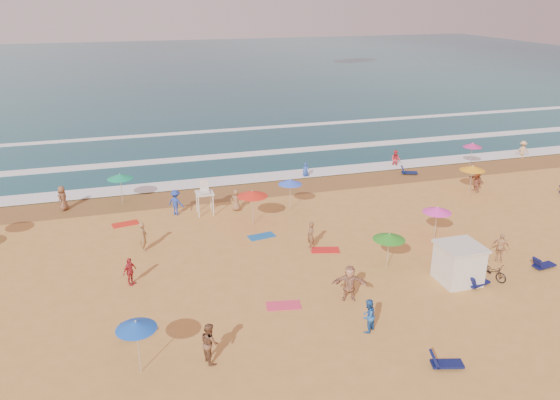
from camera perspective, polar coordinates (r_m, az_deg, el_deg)
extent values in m
plane|color=gold|center=(32.65, 7.17, -5.65)|extent=(220.00, 220.00, 0.00)
cube|color=#0C4756|center=(112.23, -10.33, 13.21)|extent=(220.00, 140.00, 0.18)
plane|color=olive|center=(43.45, 0.71, 1.43)|extent=(220.00, 220.00, 0.00)
cube|color=white|center=(45.68, -0.21, 2.55)|extent=(200.00, 2.20, 0.05)
cube|color=white|center=(52.14, -2.36, 4.89)|extent=(200.00, 1.60, 0.05)
cube|color=white|center=(61.57, -4.65, 7.35)|extent=(200.00, 1.20, 0.05)
cube|color=silver|center=(30.62, 18.16, -6.40)|extent=(2.00, 2.00, 2.00)
cube|color=silver|center=(30.17, 18.38, -4.61)|extent=(2.20, 2.20, 0.12)
imported|color=black|center=(31.70, 21.22, -6.93)|extent=(1.26, 1.88, 0.93)
cone|color=#D12E83|center=(50.18, 19.48, 5.44)|extent=(1.61, 1.61, 0.35)
cone|color=green|center=(30.75, 11.33, -3.76)|extent=(1.81, 1.81, 0.35)
cone|color=blue|center=(22.78, -14.82, -12.52)|extent=(1.64, 1.64, 0.35)
cone|color=#3860FF|center=(37.99, 1.07, 1.92)|extent=(1.67, 1.67, 0.35)
cone|color=#FF38C0|center=(34.84, 16.11, -0.97)|extent=(1.76, 1.76, 0.35)
cone|color=#FFA71A|center=(43.71, 19.47, 3.18)|extent=(1.88, 1.88, 0.35)
cone|color=#139E6B|center=(40.91, -16.38, 2.38)|extent=(1.84, 1.84, 0.35)
cone|color=red|center=(35.60, -2.91, 0.68)|extent=(2.01, 2.01, 0.35)
cube|color=#0E1D46|center=(26.15, -14.53, -13.13)|extent=(1.41, 0.95, 0.34)
cube|color=#0E154A|center=(24.48, 17.06, -16.06)|extent=(1.40, 0.88, 0.34)
cube|color=#101753|center=(30.87, 19.98, -8.16)|extent=(1.40, 0.86, 0.34)
cube|color=#0F134C|center=(34.18, 25.89, -6.16)|extent=(1.36, 0.71, 0.34)
cube|color=#0F194B|center=(47.58, 13.37, 2.82)|extent=(1.41, 0.99, 0.34)
cube|color=#1C64B3|center=(34.67, -1.94, -3.80)|extent=(1.81, 1.11, 0.03)
cube|color=red|center=(37.87, -15.86, -2.42)|extent=(1.83, 1.16, 0.03)
cube|color=#F1385E|center=(27.46, 0.37, -10.97)|extent=(1.82, 1.13, 0.03)
cube|color=red|center=(32.98, 4.74, -5.23)|extent=(1.86, 1.27, 0.03)
cube|color=green|center=(34.16, 17.91, -5.28)|extent=(1.89, 1.39, 0.03)
imported|color=blue|center=(45.39, 2.72, 2.97)|extent=(0.63, 0.49, 1.54)
imported|color=brown|center=(23.58, -7.37, -14.56)|extent=(0.88, 1.02, 1.81)
imported|color=#936943|center=(38.54, -4.60, 0.00)|extent=(0.86, 0.65, 1.57)
imported|color=#E13845|center=(49.31, 11.99, 4.13)|extent=(1.08, 1.04, 1.75)
imported|color=#C8323C|center=(29.97, -15.42, -7.21)|extent=(0.91, 0.90, 1.54)
imported|color=#243EA9|center=(38.36, -10.83, -0.24)|extent=(1.32, 1.26, 1.80)
imported|color=brown|center=(32.77, 3.23, -3.72)|extent=(0.47, 0.66, 1.73)
imported|color=tan|center=(27.71, 7.27, -8.59)|extent=(1.84, 1.10, 1.89)
imported|color=#DFB075|center=(55.72, 24.01, 4.74)|extent=(1.38, 1.18, 1.85)
imported|color=brown|center=(41.38, -21.77, 0.18)|extent=(0.95, 1.05, 1.80)
imported|color=#B87155|center=(44.75, 19.87, 1.92)|extent=(0.62, 1.66, 1.75)
imported|color=#A1784A|center=(33.45, -14.08, -3.75)|extent=(0.52, 0.72, 1.82)
imported|color=blue|center=(25.52, 9.19, -11.86)|extent=(1.00, 0.96, 1.63)
imported|color=tan|center=(33.74, 22.04, -4.60)|extent=(1.01, 1.00, 1.71)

